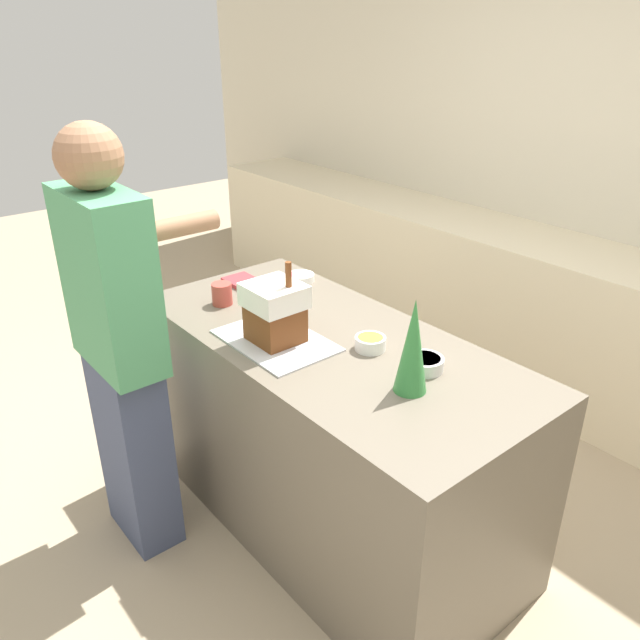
{
  "coord_description": "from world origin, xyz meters",
  "views": [
    {
      "loc": [
        1.64,
        -1.4,
        2.02
      ],
      "look_at": [
        -0.06,
        0.0,
        0.96
      ],
      "focal_mm": 35.0,
      "sensor_mm": 36.0,
      "label": 1
    }
  ],
  "objects_px": {
    "baking_tray": "(276,340)",
    "candy_bowl_front_corner": "(293,297)",
    "gingerbread_house": "(275,311)",
    "person": "(121,349)",
    "candy_bowl_far_left": "(424,363)",
    "candy_bowl_far_right": "(301,277)",
    "mug": "(222,294)",
    "cookbook": "(245,283)",
    "candy_bowl_behind_tray": "(370,343)",
    "candy_bowl_center_rear": "(265,296)",
    "decorative_tree": "(413,346)"
  },
  "relations": [
    {
      "from": "mug",
      "to": "candy_bowl_behind_tray",
      "type": "bearing_deg",
      "value": 16.33
    },
    {
      "from": "gingerbread_house",
      "to": "decorative_tree",
      "type": "relative_size",
      "value": 0.98
    },
    {
      "from": "baking_tray",
      "to": "person",
      "type": "relative_size",
      "value": 0.27
    },
    {
      "from": "candy_bowl_far_left",
      "to": "mug",
      "type": "relative_size",
      "value": 1.42
    },
    {
      "from": "decorative_tree",
      "to": "person",
      "type": "relative_size",
      "value": 0.19
    },
    {
      "from": "candy_bowl_front_corner",
      "to": "mug",
      "type": "bearing_deg",
      "value": -127.45
    },
    {
      "from": "gingerbread_house",
      "to": "cookbook",
      "type": "relative_size",
      "value": 1.53
    },
    {
      "from": "candy_bowl_far_right",
      "to": "mug",
      "type": "distance_m",
      "value": 0.43
    },
    {
      "from": "baking_tray",
      "to": "candy_bowl_front_corner",
      "type": "relative_size",
      "value": 4.63
    },
    {
      "from": "candy_bowl_center_rear",
      "to": "mug",
      "type": "relative_size",
      "value": 1.18
    },
    {
      "from": "candy_bowl_behind_tray",
      "to": "candy_bowl_far_left",
      "type": "bearing_deg",
      "value": 10.55
    },
    {
      "from": "baking_tray",
      "to": "cookbook",
      "type": "height_order",
      "value": "cookbook"
    },
    {
      "from": "gingerbread_house",
      "to": "mug",
      "type": "distance_m",
      "value": 0.44
    },
    {
      "from": "candy_bowl_behind_tray",
      "to": "person",
      "type": "relative_size",
      "value": 0.07
    },
    {
      "from": "decorative_tree",
      "to": "candy_bowl_center_rear",
      "type": "relative_size",
      "value": 2.93
    },
    {
      "from": "candy_bowl_behind_tray",
      "to": "candy_bowl_far_right",
      "type": "xyz_separation_m",
      "value": [
        -0.71,
        0.22,
        -0.01
      ]
    },
    {
      "from": "gingerbread_house",
      "to": "candy_bowl_behind_tray",
      "type": "distance_m",
      "value": 0.38
    },
    {
      "from": "gingerbread_house",
      "to": "candy_bowl_front_corner",
      "type": "xyz_separation_m",
      "value": [
        -0.25,
        0.27,
        -0.1
      ]
    },
    {
      "from": "person",
      "to": "candy_bowl_center_rear",
      "type": "bearing_deg",
      "value": 89.7
    },
    {
      "from": "candy_bowl_front_corner",
      "to": "person",
      "type": "distance_m",
      "value": 0.76
    },
    {
      "from": "baking_tray",
      "to": "candy_bowl_front_corner",
      "type": "height_order",
      "value": "candy_bowl_front_corner"
    },
    {
      "from": "candy_bowl_far_right",
      "to": "gingerbread_house",
      "type": "bearing_deg",
      "value": -46.78
    },
    {
      "from": "baking_tray",
      "to": "cookbook",
      "type": "distance_m",
      "value": 0.6
    },
    {
      "from": "gingerbread_house",
      "to": "person",
      "type": "relative_size",
      "value": 0.19
    },
    {
      "from": "gingerbread_house",
      "to": "decorative_tree",
      "type": "distance_m",
      "value": 0.59
    },
    {
      "from": "candy_bowl_far_left",
      "to": "candy_bowl_front_corner",
      "type": "bearing_deg",
      "value": -179.46
    },
    {
      "from": "cookbook",
      "to": "candy_bowl_far_right",
      "type": "bearing_deg",
      "value": 60.62
    },
    {
      "from": "cookbook",
      "to": "candy_bowl_behind_tray",
      "type": "bearing_deg",
      "value": 0.77
    },
    {
      "from": "candy_bowl_behind_tray",
      "to": "decorative_tree",
      "type": "bearing_deg",
      "value": -18.27
    },
    {
      "from": "candy_bowl_center_rear",
      "to": "candy_bowl_front_corner",
      "type": "distance_m",
      "value": 0.13
    },
    {
      "from": "baking_tray",
      "to": "candy_bowl_far_left",
      "type": "xyz_separation_m",
      "value": [
        0.51,
        0.28,
        0.02
      ]
    },
    {
      "from": "mug",
      "to": "person",
      "type": "relative_size",
      "value": 0.06
    },
    {
      "from": "mug",
      "to": "candy_bowl_front_corner",
      "type": "bearing_deg",
      "value": 52.55
    },
    {
      "from": "candy_bowl_front_corner",
      "to": "mug",
      "type": "height_order",
      "value": "mug"
    },
    {
      "from": "decorative_tree",
      "to": "candy_bowl_far_right",
      "type": "bearing_deg",
      "value": 162.44
    },
    {
      "from": "baking_tray",
      "to": "candy_bowl_far_right",
      "type": "height_order",
      "value": "candy_bowl_far_right"
    },
    {
      "from": "cookbook",
      "to": "mug",
      "type": "xyz_separation_m",
      "value": [
        0.12,
        -0.2,
        0.04
      ]
    },
    {
      "from": "candy_bowl_far_left",
      "to": "baking_tray",
      "type": "bearing_deg",
      "value": -151.26
    },
    {
      "from": "candy_bowl_center_rear",
      "to": "candy_bowl_far_right",
      "type": "height_order",
      "value": "candy_bowl_center_rear"
    },
    {
      "from": "candy_bowl_far_right",
      "to": "mug",
      "type": "xyz_separation_m",
      "value": [
        -0.01,
        -0.43,
        0.03
      ]
    },
    {
      "from": "candy_bowl_center_rear",
      "to": "decorative_tree",
      "type": "bearing_deg",
      "value": -2.62
    },
    {
      "from": "gingerbread_house",
      "to": "candy_bowl_center_rear",
      "type": "xyz_separation_m",
      "value": [
        -0.33,
        0.18,
        -0.1
      ]
    },
    {
      "from": "decorative_tree",
      "to": "person",
      "type": "height_order",
      "value": "person"
    },
    {
      "from": "candy_bowl_behind_tray",
      "to": "person",
      "type": "distance_m",
      "value": 0.95
    },
    {
      "from": "cookbook",
      "to": "decorative_tree",
      "type": "bearing_deg",
      "value": -4.33
    },
    {
      "from": "candy_bowl_front_corner",
      "to": "cookbook",
      "type": "relative_size",
      "value": 0.47
    },
    {
      "from": "candy_bowl_far_left",
      "to": "person",
      "type": "distance_m",
      "value": 1.14
    },
    {
      "from": "cookbook",
      "to": "person",
      "type": "relative_size",
      "value": 0.12
    },
    {
      "from": "decorative_tree",
      "to": "candy_bowl_behind_tray",
      "type": "relative_size",
      "value": 2.86
    },
    {
      "from": "cookbook",
      "to": "mug",
      "type": "relative_size",
      "value": 2.21
    }
  ]
}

